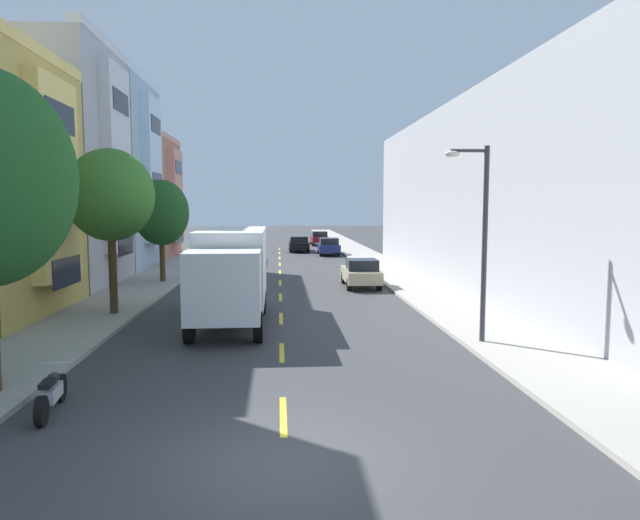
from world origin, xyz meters
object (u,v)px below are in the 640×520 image
object	(u,v)px
moving_black_sedan	(299,243)
parked_hatchback_champagne	(361,273)
parked_hatchback_burgundy	(319,238)
street_lamp	(479,228)
delivery_box_truck	(231,270)
street_tree_third	(161,213)
parked_hatchback_navy	(329,246)
parked_motorcycle	(51,393)
street_tree_second	(110,196)
parked_hatchback_orange	(216,255)
parked_hatchback_white	(231,244)

from	to	relation	value
moving_black_sedan	parked_hatchback_champagne	bearing A→B (deg)	-84.11
parked_hatchback_burgundy	street_lamp	bearing A→B (deg)	-87.90
delivery_box_truck	parked_hatchback_burgundy	world-z (taller)	delivery_box_truck
street_tree_third	parked_hatchback_navy	world-z (taller)	street_tree_third
street_tree_third	parked_motorcycle	bearing A→B (deg)	-85.19
street_tree_second	parked_hatchback_champagne	bearing A→B (deg)	33.99
parked_hatchback_orange	parked_hatchback_navy	distance (m)	12.05
parked_hatchback_white	parked_hatchback_navy	world-z (taller)	same
parked_hatchback_white	parked_hatchback_burgundy	xyz separation A→B (m)	(8.71, 8.98, 0.00)
street_lamp	parked_hatchback_champagne	distance (m)	13.06
parked_hatchback_burgundy	parked_motorcycle	world-z (taller)	parked_hatchback_burgundy
parked_hatchback_white	parked_motorcycle	size ratio (longest dim) A/B	1.96
street_tree_second	parked_hatchback_navy	bearing A→B (deg)	68.13
street_tree_second	street_lamp	size ratio (longest dim) A/B	1.06
street_lamp	street_tree_second	bearing A→B (deg)	156.07
street_lamp	parked_hatchback_champagne	xyz separation A→B (m)	(-1.71, 12.63, -2.84)
street_tree_third	street_tree_second	bearing A→B (deg)	-90.00
parked_hatchback_burgundy	moving_black_sedan	size ratio (longest dim) A/B	0.89
parked_hatchback_navy	moving_black_sedan	world-z (taller)	parked_hatchback_navy
street_tree_second	delivery_box_truck	distance (m)	5.49
parked_hatchback_champagne	moving_black_sedan	size ratio (longest dim) A/B	0.89
street_tree_second	parked_hatchback_orange	xyz separation A→B (m)	(1.95, 18.15, -3.87)
parked_hatchback_burgundy	parked_hatchback_navy	distance (m)	12.30
street_tree_second	parked_hatchback_burgundy	xyz separation A→B (m)	(10.71, 38.81, -3.87)
parked_hatchback_burgundy	parked_hatchback_champagne	distance (m)	31.65
street_lamp	parked_hatchback_burgundy	bearing A→B (deg)	92.10
parked_hatchback_orange	moving_black_sedan	bearing A→B (deg)	63.31
street_lamp	street_tree_third	bearing A→B (deg)	129.92
street_lamp	parked_hatchback_orange	xyz separation A→B (m)	(-10.38, 23.62, -2.84)
street_tree_second	parked_hatchback_white	world-z (taller)	street_tree_second
parked_hatchback_burgundy	parked_hatchback_orange	bearing A→B (deg)	-112.97
parked_hatchback_white	parked_hatchback_champagne	bearing A→B (deg)	-69.18
street_tree_third	street_lamp	xyz separation A→B (m)	(12.33, -14.74, -0.27)
parked_hatchback_white	parked_hatchback_champagne	distance (m)	24.25
parked_motorcycle	parked_hatchback_white	bearing A→B (deg)	89.50
street_tree_second	parked_hatchback_navy	distance (m)	28.82
street_lamp	parked_hatchback_navy	distance (m)	32.14
parked_hatchback_burgundy	delivery_box_truck	bearing A→B (deg)	-98.67
parked_hatchback_champagne	street_lamp	bearing A→B (deg)	-82.29
parked_hatchback_orange	street_lamp	bearing A→B (deg)	-66.27
street_tree_second	parked_motorcycle	bearing A→B (deg)	-80.95
street_lamp	parked_hatchback_orange	world-z (taller)	street_lamp
parked_hatchback_burgundy	parked_motorcycle	size ratio (longest dim) A/B	1.96
parked_motorcycle	parked_hatchback_burgundy	bearing A→B (deg)	79.56
moving_black_sedan	parked_motorcycle	distance (m)	41.45
parked_hatchback_orange	parked_hatchback_navy	size ratio (longest dim) A/B	1.00
delivery_box_truck	parked_motorcycle	xyz separation A→B (m)	(-2.95, -9.09, -1.50)
parked_motorcycle	street_lamp	bearing A→B (deg)	24.54
parked_motorcycle	delivery_box_truck	bearing A→B (deg)	72.02
street_tree_third	parked_hatchback_navy	distance (m)	20.49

